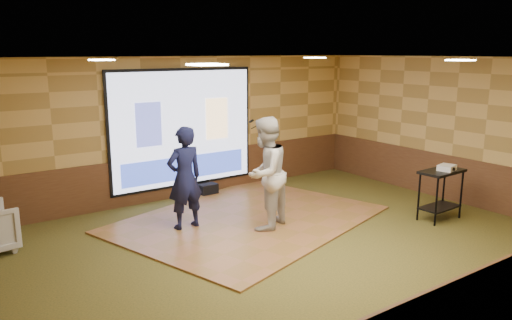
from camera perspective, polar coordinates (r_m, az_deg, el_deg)
ground at (r=8.28m, az=3.08°, el=-9.68°), size 9.00×9.00×0.00m
room_shell at (r=7.75m, az=3.26°, el=4.83°), size 9.04×7.04×3.02m
wainscot_back at (r=10.95m, az=-8.19°, el=-1.67°), size 9.00×0.04×0.95m
wainscot_front at (r=6.01m, az=24.82°, el=-14.84°), size 9.00×0.04×0.95m
wainscot_right at (r=11.34m, az=21.24°, el=-1.91°), size 0.04×7.00×0.95m
projector_screen at (r=10.72m, az=-8.25°, el=3.48°), size 3.32×0.06×2.52m
downlight_nw at (r=8.23m, az=-17.24°, el=10.87°), size 0.32×0.32×0.02m
downlight_ne at (r=10.47m, az=6.75°, el=11.53°), size 0.32×0.32×0.02m
downlight_sw at (r=5.20m, az=-5.62°, el=10.80°), size 0.32×0.32×0.02m
downlight_se at (r=8.30m, az=22.32°, el=10.52°), size 0.32×0.32×0.02m
dance_floor at (r=9.43m, az=-0.89°, el=-6.78°), size 5.45×4.71×0.03m
player_left at (r=8.78m, az=-8.16°, el=-2.03°), size 0.68×0.45×1.82m
player_right at (r=8.68m, az=1.05°, el=-1.54°), size 1.19×1.10×1.98m
av_table at (r=9.91m, az=20.38°, el=-2.71°), size 0.90×0.47×0.95m
projector at (r=9.84m, az=20.97°, el=-0.83°), size 0.36×0.32×0.10m
mic_stand at (r=11.38m, az=1.14°, el=-0.91°), size 0.64×0.26×1.64m
duffel_bag at (r=11.05m, az=-5.51°, el=-3.36°), size 0.40×0.27×0.25m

